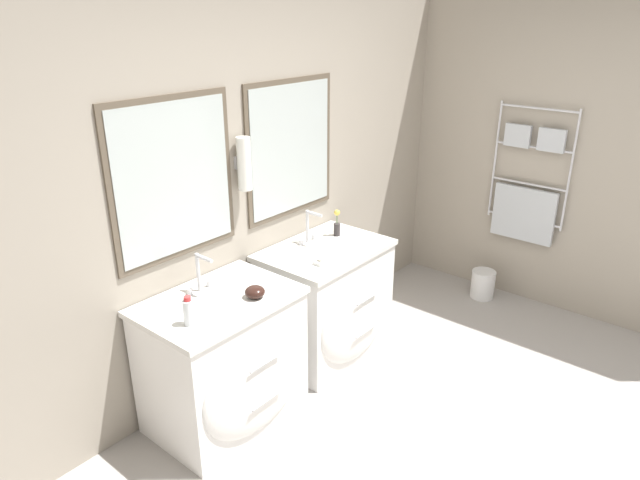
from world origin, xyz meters
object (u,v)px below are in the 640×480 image
object	(u,v)px
vanity_left	(227,361)
amenity_bowl	(255,292)
flower_vase	(337,225)
vanity_right	(329,301)
toiletry_bottle	(189,312)
waste_bin	(483,283)

from	to	relation	value
vanity_left	amenity_bowl	bearing A→B (deg)	-36.29
flower_vase	vanity_right	bearing A→B (deg)	-152.47
toiletry_bottle	flower_vase	size ratio (longest dim) A/B	0.84
vanity_left	vanity_right	distance (m)	0.97
vanity_right	flower_vase	bearing A→B (deg)	27.53
flower_vase	amenity_bowl	bearing A→B (deg)	-167.68
toiletry_bottle	amenity_bowl	size ratio (longest dim) A/B	1.41
amenity_bowl	flower_vase	bearing A→B (deg)	12.32
amenity_bowl	vanity_right	bearing A→B (deg)	7.57
toiletry_bottle	flower_vase	distance (m)	1.49
toiletry_bottle	amenity_bowl	xyz separation A→B (m)	(0.43, -0.05, -0.04)
vanity_right	flower_vase	distance (m)	0.55
toiletry_bottle	amenity_bowl	distance (m)	0.44
flower_vase	waste_bin	bearing A→B (deg)	-25.50
vanity_left	flower_vase	world-z (taller)	flower_vase
vanity_right	flower_vase	world-z (taller)	flower_vase
amenity_bowl	flower_vase	distance (m)	1.07
vanity_left	flower_vase	xyz separation A→B (m)	(1.20, 0.12, 0.48)
amenity_bowl	flower_vase	world-z (taller)	flower_vase
vanity_left	flower_vase	distance (m)	1.30
vanity_right	amenity_bowl	world-z (taller)	amenity_bowl
vanity_right	waste_bin	world-z (taller)	vanity_right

